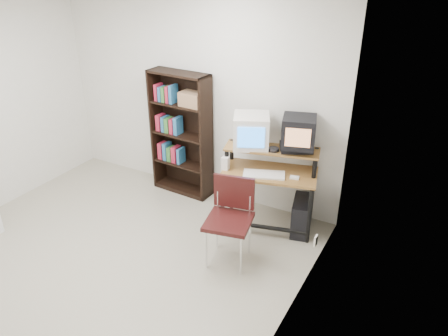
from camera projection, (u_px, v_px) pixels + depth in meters
The scene contains 17 objects.
floor at pixel (99, 267), 4.66m from camera, with size 4.00×4.00×0.01m, color #A59E89.
ceiling at pixel (57, 9), 3.49m from camera, with size 4.00×4.00×0.01m, color white.
back_wall at pixel (195, 99), 5.64m from camera, with size 4.00×0.01×2.60m, color silver.
right_wall at pixel (280, 212), 3.21m from camera, with size 0.01×4.00×2.60m, color silver.
computer_desk at pixel (269, 176), 5.07m from camera, with size 1.19×0.80×0.98m.
crt_monitor at pixel (251, 131), 5.02m from camera, with size 0.53×0.53×0.38m.
vcr at pixel (296, 148), 4.96m from camera, with size 0.36×0.26×0.08m, color black.
crt_tv at pixel (299, 132), 4.83m from camera, with size 0.45×0.44×0.34m.
cd_spindle at pixel (274, 150), 4.94m from camera, with size 0.12×0.12×0.05m, color #26262B.
keyboard at pixel (264, 175), 4.95m from camera, with size 0.47×0.21×0.04m, color silver.
mousepad at pixel (293, 180), 4.88m from camera, with size 0.22×0.18×0.01m, color black.
mouse at pixel (294, 178), 4.88m from camera, with size 0.10×0.06×0.03m, color white.
desk_speaker at pixel (225, 164), 5.05m from camera, with size 0.08×0.07×0.17m, color silver.
pc_tower at pixel (301, 216), 5.16m from camera, with size 0.20×0.45×0.42m, color black.
school_chair at pixel (231, 211), 4.57m from camera, with size 0.55×0.55×0.92m.
bookshelf at pixel (182, 132), 5.78m from camera, with size 0.85×0.32×1.67m.
wall_outlet at pixel (316, 241), 4.56m from camera, with size 0.02×0.08×0.12m, color beige.
Camera 1 is at (2.95, -2.59, 3.02)m, focal length 35.00 mm.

